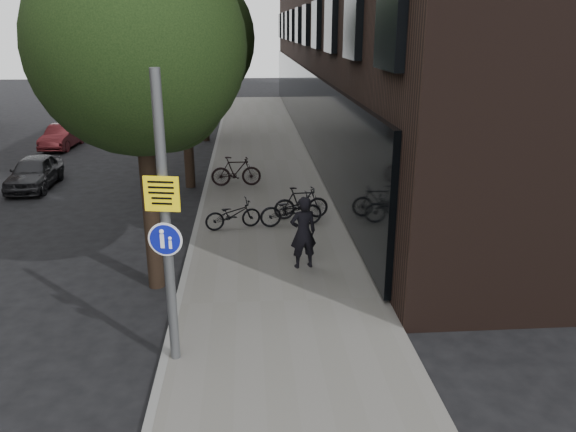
{
  "coord_description": "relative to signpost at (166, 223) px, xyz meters",
  "views": [
    {
      "loc": [
        -0.44,
        -7.43,
        5.67
      ],
      "look_at": [
        0.35,
        3.41,
        2.0
      ],
      "focal_mm": 35.0,
      "sensor_mm": 36.0,
      "label": 1
    }
  ],
  "objects": [
    {
      "name": "parked_car_near",
      "position": [
        -6.52,
        11.99,
        -2.04
      ],
      "size": [
        1.49,
        3.51,
        1.18
      ],
      "primitive_type": "imported",
      "rotation": [
        0.0,
        0.0,
        0.03
      ],
      "color": "black",
      "rests_on": "ground"
    },
    {
      "name": "ground",
      "position": [
        1.8,
        -1.31,
        -2.64
      ],
      "size": [
        120.0,
        120.0,
        0.0
      ],
      "primitive_type": "plane",
      "color": "black",
      "rests_on": "ground"
    },
    {
      "name": "curb_edge",
      "position": [
        -0.2,
        8.69,
        -2.57
      ],
      "size": [
        0.15,
        60.0,
        0.13
      ],
      "primitive_type": "cube",
      "color": "slate",
      "rests_on": "ground"
    },
    {
      "name": "parked_bike_curb_near",
      "position": [
        0.89,
        6.65,
        -2.09
      ],
      "size": [
        1.73,
        0.99,
        0.86
      ],
      "primitive_type": "imported",
      "rotation": [
        0.0,
        0.0,
        1.84
      ],
      "color": "black",
      "rests_on": "sidewalk"
    },
    {
      "name": "parked_bike_facade_far",
      "position": [
        2.94,
        7.39,
        -2.02
      ],
      "size": [
        1.7,
        0.62,
        1.0
      ],
      "primitive_type": "imported",
      "rotation": [
        0.0,
        0.0,
        1.66
      ],
      "color": "black",
      "rests_on": "sidewalk"
    },
    {
      "name": "street_tree_near",
      "position": [
        -0.73,
        3.33,
        2.47
      ],
      "size": [
        4.4,
        4.4,
        7.5
      ],
      "color": "black",
      "rests_on": "ground"
    },
    {
      "name": "parked_bike_curb_far",
      "position": [
        0.92,
        11.28,
        -1.97
      ],
      "size": [
        1.83,
        0.54,
        1.09
      ],
      "primitive_type": "imported",
      "rotation": [
        0.0,
        0.0,
        1.58
      ],
      "color": "black",
      "rests_on": "sidewalk"
    },
    {
      "name": "street_tree_far",
      "position": [
        -0.73,
        20.83,
        2.48
      ],
      "size": [
        5.0,
        5.0,
        7.8
      ],
      "color": "black",
      "rests_on": "ground"
    },
    {
      "name": "parked_car_mid",
      "position": [
        -7.7,
        19.32,
        -2.07
      ],
      "size": [
        1.43,
        3.53,
        1.14
      ],
      "primitive_type": "imported",
      "rotation": [
        0.0,
        0.0,
        -0.06
      ],
      "color": "maroon",
      "rests_on": "ground"
    },
    {
      "name": "sidewalk",
      "position": [
        2.05,
        8.69,
        -2.58
      ],
      "size": [
        4.5,
        60.0,
        0.12
      ],
      "primitive_type": "cube",
      "color": "#605D58",
      "rests_on": "ground"
    },
    {
      "name": "parked_bike_facade_near",
      "position": [
        2.58,
        6.77,
        -2.03
      ],
      "size": [
        1.91,
        0.88,
        0.97
      ],
      "primitive_type": "imported",
      "rotation": [
        0.0,
        0.0,
        1.71
      ],
      "color": "black",
      "rests_on": "sidewalk"
    },
    {
      "name": "parked_car_far",
      "position": [
        -6.21,
        28.58,
        -2.03
      ],
      "size": [
        1.86,
        4.26,
        1.22
      ],
      "primitive_type": "imported",
      "rotation": [
        0.0,
        0.0,
        -0.04
      ],
      "color": "black",
      "rests_on": "ground"
    },
    {
      "name": "signpost",
      "position": [
        0.0,
        0.0,
        0.0
      ],
      "size": [
        0.57,
        0.17,
        4.98
      ],
      "rotation": [
        0.0,
        0.0,
        -0.18
      ],
      "color": "#595B5E",
      "rests_on": "sidewalk"
    },
    {
      "name": "pedestrian",
      "position": [
        2.64,
        3.77,
        -1.62
      ],
      "size": [
        0.72,
        0.55,
        1.78
      ],
      "primitive_type": "imported",
      "rotation": [
        0.0,
        0.0,
        3.35
      ],
      "color": "black",
      "rests_on": "sidewalk"
    },
    {
      "name": "street_tree_mid",
      "position": [
        -0.73,
        11.83,
        2.48
      ],
      "size": [
        5.0,
        5.0,
        7.8
      ],
      "color": "black",
      "rests_on": "ground"
    }
  ]
}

